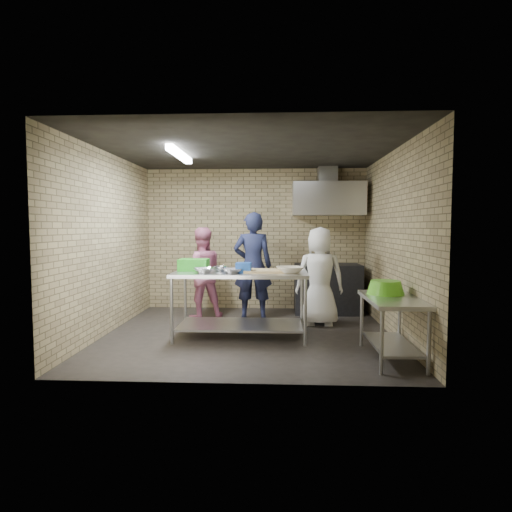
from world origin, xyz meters
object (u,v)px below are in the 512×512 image
(prep_table, at_px, (241,304))
(man_navy, at_px, (253,266))
(blue_tub, at_px, (243,268))
(bottle_green, at_px, (351,204))
(stove, at_px, (327,288))
(green_basin, at_px, (385,287))
(side_counter, at_px, (392,328))
(woman_white, at_px, (320,276))
(green_crate, at_px, (194,265))
(woman_pink, at_px, (201,273))

(prep_table, height_order, man_navy, man_navy)
(blue_tub, distance_m, man_navy, 1.38)
(blue_tub, height_order, bottle_green, bottle_green)
(stove, xyz_separation_m, green_basin, (0.43, -2.50, 0.38))
(side_counter, relative_size, man_navy, 0.65)
(green_basin, distance_m, woman_white, 1.63)
(green_crate, bearing_deg, green_basin, -17.21)
(man_navy, relative_size, woman_pink, 1.17)
(prep_table, distance_m, green_crate, 0.90)
(green_basin, xyz_separation_m, woman_pink, (-2.68, 1.94, -0.05))
(stove, xyz_separation_m, man_navy, (-1.35, -0.54, 0.47))
(side_counter, bearing_deg, man_navy, 129.20)
(stove, bearing_deg, green_basin, -80.24)
(green_basin, relative_size, woman_white, 0.29)
(stove, xyz_separation_m, woman_white, (-0.24, -1.01, 0.34))
(green_crate, xyz_separation_m, woman_white, (1.91, 0.69, -0.24))
(side_counter, height_order, green_basin, green_basin)
(green_crate, height_order, woman_pink, woman_pink)
(woman_pink, bearing_deg, woman_white, 148.70)
(prep_table, relative_size, green_crate, 4.50)
(stove, height_order, woman_pink, woman_pink)
(stove, distance_m, green_basin, 2.57)
(blue_tub, bearing_deg, man_navy, 87.86)
(side_counter, xyz_separation_m, green_basin, (-0.02, 0.25, 0.46))
(prep_table, relative_size, woman_white, 1.20)
(stove, relative_size, green_basin, 2.61)
(green_crate, bearing_deg, bottle_green, 36.70)
(prep_table, xyz_separation_m, green_crate, (-0.70, 0.12, 0.56))
(prep_table, distance_m, green_basin, 2.03)
(bottle_green, bearing_deg, green_basin, -90.42)
(woman_white, bearing_deg, man_navy, -22.85)
(side_counter, distance_m, stove, 2.79)
(blue_tub, bearing_deg, side_counter, -24.13)
(side_counter, relative_size, blue_tub, 5.68)
(woman_pink, bearing_deg, green_crate, 76.33)
(man_navy, bearing_deg, side_counter, 127.02)
(green_crate, bearing_deg, stove, 38.29)
(side_counter, bearing_deg, green_basin, 94.57)
(green_basin, distance_m, woman_pink, 3.31)
(side_counter, bearing_deg, bottle_green, 90.00)
(green_basin, xyz_separation_m, woman_white, (-0.67, 1.49, -0.04))
(prep_table, bearing_deg, green_crate, 170.27)
(side_counter, xyz_separation_m, stove, (-0.45, 2.75, 0.08))
(green_crate, xyz_separation_m, woman_pink, (-0.10, 1.14, -0.25))
(blue_tub, xyz_separation_m, bottle_green, (1.85, 2.16, 1.00))
(prep_table, bearing_deg, bottle_green, 47.27)
(prep_table, height_order, blue_tub, blue_tub)
(prep_table, relative_size, stove, 1.58)
(side_counter, distance_m, man_navy, 2.90)
(green_crate, xyz_separation_m, bottle_green, (2.60, 1.94, 0.98))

